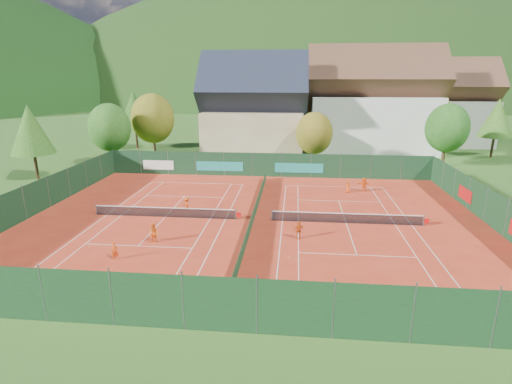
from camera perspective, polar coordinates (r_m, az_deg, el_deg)
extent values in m
plane|color=#2B571B|center=(35.15, -0.32, -4.07)|extent=(600.00, 600.00, 0.00)
cube|color=red|center=(35.14, -0.32, -4.03)|extent=(40.00, 32.00, 0.01)
cube|color=white|center=(47.69, -8.43, 1.26)|extent=(10.97, 0.06, 0.00)
cube|color=white|center=(26.74, -20.87, -11.96)|extent=(10.97, 0.06, 0.00)
cube|color=white|center=(38.85, -20.55, -3.09)|extent=(0.06, 23.77, 0.00)
cube|color=white|center=(35.48, -4.37, -3.87)|extent=(0.06, 23.77, 0.00)
cube|color=white|center=(38.27, -18.70, -3.20)|extent=(0.06, 23.77, 0.00)
cube|color=white|center=(35.73, -6.54, -3.78)|extent=(0.06, 23.77, 0.00)
cube|color=white|center=(42.60, -10.18, -0.63)|extent=(8.23, 0.06, 0.00)
cube|color=white|center=(31.22, -16.48, -7.40)|extent=(8.23, 0.06, 0.00)
cube|color=white|center=(36.79, -12.83, -3.50)|extent=(0.06, 12.80, 0.00)
cube|color=white|center=(46.53, 11.06, 0.76)|extent=(10.97, 0.06, 0.00)
cube|color=white|center=(24.61, 16.05, -14.06)|extent=(10.97, 0.06, 0.00)
cube|color=white|center=(34.99, 3.79, -4.15)|extent=(0.06, 23.77, 0.00)
cube|color=white|center=(36.39, 21.38, -4.46)|extent=(0.06, 23.77, 0.00)
cube|color=white|center=(34.98, 6.04, -4.21)|extent=(0.06, 23.77, 0.00)
cube|color=white|center=(36.04, 19.28, -4.45)|extent=(0.06, 23.77, 0.00)
cube|color=white|center=(41.29, 11.73, -1.26)|extent=(8.23, 0.06, 0.00)
cube|color=white|center=(29.42, 14.21, -8.72)|extent=(8.23, 0.06, 0.00)
cube|color=white|center=(35.27, 12.76, -4.36)|extent=(0.06, 12.80, 0.00)
cylinder|color=#59595B|center=(39.10, -21.83, -2.33)|extent=(0.10, 0.10, 1.02)
cylinder|color=#59595B|center=(35.17, -2.92, -3.17)|extent=(0.10, 0.10, 1.02)
cube|color=black|center=(36.65, -12.88, -2.84)|extent=(12.80, 0.02, 0.86)
cube|color=white|center=(36.51, -12.92, -2.20)|extent=(12.80, 0.04, 0.06)
cube|color=red|center=(35.15, -2.51, -3.27)|extent=(0.40, 0.04, 0.40)
cylinder|color=#59595B|center=(34.85, 2.30, -3.34)|extent=(0.10, 0.10, 1.02)
cylinder|color=#59595B|center=(36.49, 22.84, -3.74)|extent=(0.10, 0.10, 1.02)
cube|color=black|center=(35.12, 12.80, -3.68)|extent=(12.80, 0.02, 0.86)
cube|color=white|center=(34.98, 12.84, -3.01)|extent=(12.80, 0.04, 0.06)
cube|color=red|center=(36.59, 23.20, -3.83)|extent=(0.40, 0.04, 0.40)
cube|color=#153B20|center=(34.98, -0.32, -3.27)|extent=(0.03, 28.80, 1.00)
cube|color=#12321B|center=(50.07, 1.57, 3.90)|extent=(40.00, 0.04, 3.00)
cube|color=teal|center=(50.84, -5.21, 3.68)|extent=(6.00, 0.03, 1.20)
cube|color=teal|center=(49.96, 6.15, 3.43)|extent=(6.00, 0.03, 1.20)
cube|color=silver|center=(52.91, -13.77, 3.77)|extent=(4.00, 0.03, 1.20)
cube|color=#133419|center=(20.18, -5.20, -15.73)|extent=(40.00, 0.04, 3.00)
cube|color=#12321A|center=(41.69, -28.83, -0.67)|extent=(0.04, 32.00, 3.00)
cube|color=#13341A|center=(38.26, 31.03, -2.37)|extent=(0.04, 32.00, 3.00)
cube|color=#B21414|center=(43.57, 27.68, -0.27)|extent=(0.03, 3.00, 1.20)
cube|color=beige|center=(63.72, -0.22, 8.38)|extent=(15.00, 12.00, 7.00)
cube|color=#1E2333|center=(63.17, -0.23, 14.23)|extent=(16.20, 12.00, 12.00)
cube|color=silver|center=(70.36, 16.10, 9.32)|extent=(20.00, 11.00, 9.00)
cube|color=brown|center=(69.94, 16.57, 15.22)|extent=(21.60, 11.00, 11.00)
cube|color=silver|center=(81.68, 24.90, 8.98)|extent=(16.00, 10.00, 8.00)
cube|color=brown|center=(81.29, 25.45, 13.51)|extent=(17.28, 10.00, 10.00)
cylinder|color=#4D301B|center=(59.58, -19.82, 4.83)|extent=(0.36, 0.36, 2.80)
ellipsoid|color=#275F1B|center=(58.99, -20.19, 8.64)|extent=(5.72, 5.72, 6.58)
cylinder|color=#4C2E1B|center=(63.47, -14.28, 6.10)|extent=(0.36, 0.36, 3.15)
ellipsoid|color=olive|center=(62.88, -14.56, 10.13)|extent=(6.44, 6.44, 7.40)
cylinder|color=#422517|center=(72.96, -16.67, 7.32)|extent=(0.36, 0.36, 3.50)
cone|color=#255418|center=(72.41, -16.99, 11.22)|extent=(5.60, 5.60, 6.50)
cylinder|color=#49341A|center=(55.94, 8.18, 4.76)|extent=(0.36, 0.36, 2.45)
ellipsoid|color=olive|center=(55.36, 8.32, 8.31)|extent=(5.01, 5.01, 5.76)
cylinder|color=#4A351A|center=(61.36, 25.19, 4.55)|extent=(0.36, 0.36, 2.80)
ellipsoid|color=#225A19|center=(60.79, 25.65, 8.24)|extent=(5.72, 5.72, 6.58)
cylinder|color=#452D18|center=(72.43, 30.67, 5.53)|extent=(0.36, 0.36, 3.15)
cone|color=#30621C|center=(71.91, 31.19, 9.05)|extent=(5.04, 5.04, 5.85)
cylinder|color=#472A19|center=(55.73, -28.89, 3.22)|extent=(0.36, 0.36, 3.15)
cone|color=#2D5E1B|center=(55.06, -29.53, 7.78)|extent=(5.04, 5.04, 5.85)
cylinder|color=#462C19|center=(76.93, 22.81, 7.16)|extent=(0.36, 0.36, 3.50)
ellipsoid|color=olive|center=(76.41, 23.23, 10.86)|extent=(7.15, 7.15, 8.22)
ellipsoid|color=black|center=(337.30, 6.71, 6.77)|extent=(440.00, 440.00, 242.00)
cylinder|color=slate|center=(24.90, 28.55, -14.12)|extent=(0.02, 0.02, 0.80)
cylinder|color=slate|center=(25.02, 29.20, -14.08)|extent=(0.02, 0.02, 0.80)
cylinder|color=slate|center=(25.14, 28.29, -13.79)|extent=(0.02, 0.02, 0.80)
cylinder|color=slate|center=(25.26, 28.93, -13.75)|extent=(0.02, 0.02, 0.80)
cube|color=slate|center=(25.01, 28.79, -13.63)|extent=(0.34, 0.34, 0.30)
ellipsoid|color=#CCD833|center=(25.00, 28.80, -13.57)|extent=(0.28, 0.28, 0.16)
sphere|color=#CCD833|center=(32.31, -22.68, -7.16)|extent=(0.07, 0.07, 0.07)
sphere|color=#CCD833|center=(28.27, 4.65, -9.25)|extent=(0.07, 0.07, 0.07)
sphere|color=#CCD833|center=(39.39, -0.06, -1.73)|extent=(0.07, 0.07, 0.07)
sphere|color=#CCD833|center=(41.63, -7.90, -0.89)|extent=(0.07, 0.07, 0.07)
imported|color=#D44712|center=(29.31, -19.52, -7.96)|extent=(0.54, 0.47, 1.25)
imported|color=orange|center=(31.26, -14.42, -5.72)|extent=(0.85, 0.73, 1.52)
imported|color=#D64B13|center=(37.41, -9.85, -1.83)|extent=(1.09, 0.96, 1.47)
imported|color=#D24D12|center=(31.14, 6.08, -5.42)|extent=(0.92, 0.70, 1.46)
imported|color=#D54C12|center=(44.29, 12.98, 0.71)|extent=(0.70, 0.53, 1.29)
imported|color=orange|center=(45.19, 15.16, 1.03)|extent=(1.45, 0.50, 1.55)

